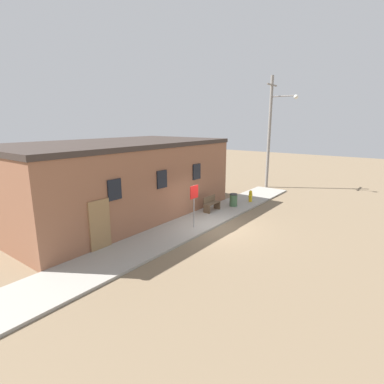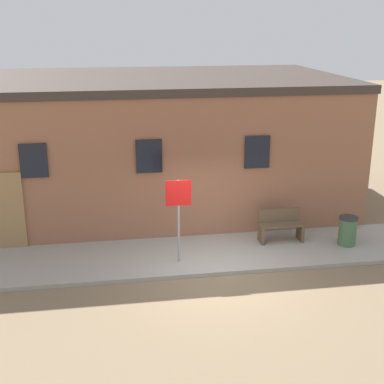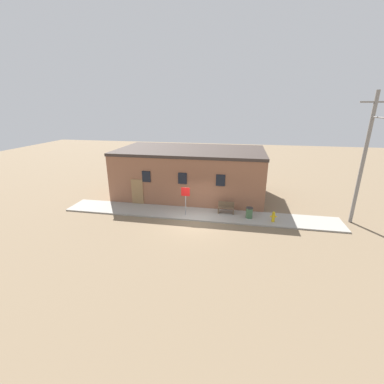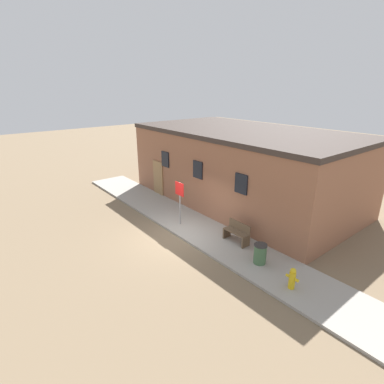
% 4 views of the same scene
% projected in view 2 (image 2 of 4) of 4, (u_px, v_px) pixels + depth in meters
% --- Properties ---
extents(ground_plane, '(80.00, 80.00, 0.00)m').
position_uv_depth(ground_plane, '(217.00, 276.00, 13.02)').
color(ground_plane, '#7A664C').
extents(sidewalk, '(20.73, 2.39, 0.10)m').
position_uv_depth(sidewalk, '(208.00, 254.00, 14.13)').
color(sidewalk, '#9E998E').
rests_on(sidewalk, ground).
extents(brick_building, '(12.90, 6.94, 4.24)m').
position_uv_depth(brick_building, '(141.00, 142.00, 17.60)').
color(brick_building, '#8E5B42').
rests_on(brick_building, ground).
extents(stop_sign, '(0.64, 0.06, 2.15)m').
position_uv_depth(stop_sign, '(179.00, 206.00, 13.12)').
color(stop_sign, gray).
rests_on(stop_sign, sidewalk).
extents(bench, '(1.20, 0.44, 0.89)m').
position_uv_depth(bench, '(281.00, 226.00, 14.73)').
color(bench, brown).
rests_on(bench, sidewalk).
extents(trash_bin, '(0.50, 0.50, 0.80)m').
position_uv_depth(trash_bin, '(348.00, 231.00, 14.49)').
color(trash_bin, '#426642').
rests_on(trash_bin, sidewalk).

